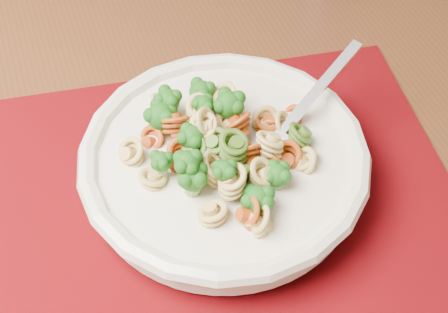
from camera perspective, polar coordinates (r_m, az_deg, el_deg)
dining_table at (r=0.75m, az=-8.40°, el=-2.06°), size 1.72×1.32×0.69m
placemat at (r=0.62m, az=-0.29°, el=-3.63°), size 0.57×0.51×0.00m
pasta_bowl at (r=0.61m, az=-0.00°, el=-0.51°), size 0.28×0.28×0.05m
pasta_broccoli_heap at (r=0.60m, az=0.00°, el=0.36°), size 0.24×0.24×0.06m
fork at (r=0.61m, az=4.58°, el=1.40°), size 0.18×0.06×0.08m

